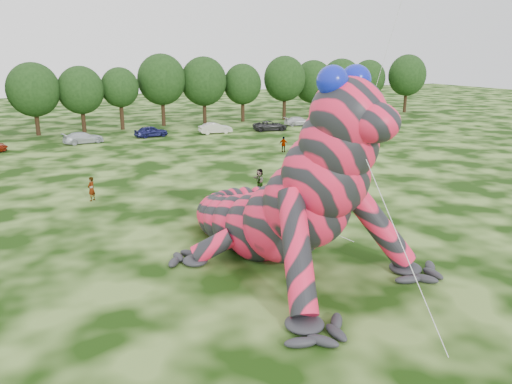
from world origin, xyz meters
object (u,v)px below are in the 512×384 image
object	(u,v)px
tree_15	(341,87)
spectator_0	(91,189)
spectator_5	(260,180)
tree_13	(285,88)
spectator_3	(284,144)
tree_17	(407,84)
car_6	(270,126)
tree_10	(162,90)
tree_16	(368,86)
car_7	(299,121)
car_4	(151,131)
tree_7	(34,99)
tree_11	(204,90)
tree_9	(121,99)
tree_12	(243,93)
inflatable_gecko	(263,164)
tree_14	(313,88)
car_3	(83,138)
tree_8	(82,99)
car_5	(215,128)

from	to	relation	value
tree_15	spectator_0	bearing A→B (deg)	-142.56
tree_15	spectator_5	world-z (taller)	tree_15
tree_13	spectator_3	distance (m)	28.03
tree_17	car_6	bearing A→B (deg)	-163.91
tree_17	spectator_0	distance (m)	69.04
tree_10	tree_16	size ratio (longest dim) A/B	1.12
car_7	spectator_5	world-z (taller)	spectator_5
car_4	spectator_5	xyz separation A→B (m)	(1.39, -29.86, 0.21)
tree_7	tree_15	world-z (taller)	tree_15
tree_16	spectator_5	world-z (taller)	tree_16
tree_11	car_6	distance (m)	13.08
tree_9	tree_12	bearing A→B (deg)	1.19
inflatable_gecko	spectator_5	bearing A→B (deg)	46.49
tree_16	car_6	distance (m)	28.74
tree_14	spectator_5	size ratio (longest dim) A/B	4.99
tree_7	tree_15	distance (m)	48.56
tree_10	car_3	size ratio (longest dim) A/B	2.20
tree_7	tree_11	size ratio (longest dim) A/B	0.94
tree_14	car_7	bearing A→B (deg)	-131.06
tree_13	tree_15	xyz separation A→B (m)	(11.34, 0.64, -0.25)
tree_8	car_3	world-z (taller)	tree_8
tree_7	tree_17	world-z (taller)	tree_17
tree_9	tree_11	distance (m)	12.77
car_3	spectator_5	distance (m)	30.32
tree_15	spectator_5	distance (m)	51.47
car_6	car_7	world-z (taller)	car_6
tree_8	spectator_5	distance (m)	38.91
car_5	tree_17	bearing A→B (deg)	-75.17
tree_12	car_5	world-z (taller)	tree_12
tree_10	tree_8	bearing A→B (deg)	-172.19
tree_16	car_7	xyz separation A→B (m)	(-19.61, -9.40, -4.03)
tree_8	tree_11	xyz separation A→B (m)	(18.00, 1.21, 0.56)
tree_7	car_5	world-z (taller)	tree_7
tree_8	spectator_3	bearing A→B (deg)	-53.14
car_3	spectator_5	size ratio (longest dim) A/B	2.53
spectator_5	spectator_3	distance (m)	16.45
tree_10	spectator_0	world-z (taller)	tree_10
car_3	car_7	world-z (taller)	car_3
tree_12	spectator_5	size ratio (longest dim) A/B	4.77
tree_12	car_4	world-z (taller)	tree_12
tree_12	spectator_0	xyz separation A→B (m)	(-27.82, -35.41, -3.57)
tree_12	tree_14	bearing A→B (deg)	4.18
spectator_0	car_3	bearing A→B (deg)	-140.36
tree_10	tree_15	distance (m)	31.09
tree_17	car_3	bearing A→B (deg)	-171.30
tree_12	spectator_0	bearing A→B (deg)	-128.16
tree_16	car_4	xyz separation A→B (m)	(-42.27, -10.27, -3.96)
inflatable_gecko	tree_15	distance (m)	63.89
tree_11	tree_12	bearing A→B (deg)	-4.18
spectator_5	inflatable_gecko	bearing A→B (deg)	-20.41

